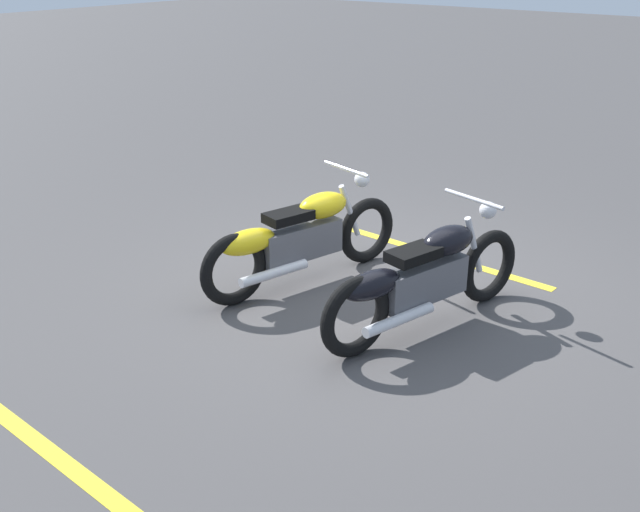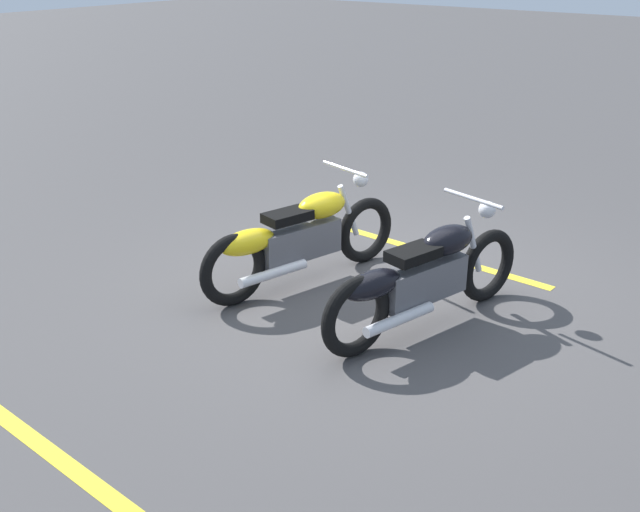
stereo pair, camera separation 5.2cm
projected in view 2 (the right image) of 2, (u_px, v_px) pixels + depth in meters
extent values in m
plane|color=#474444|center=(384.00, 287.00, 6.95)|extent=(60.00, 60.00, 0.00)
torus|color=black|center=(365.00, 230.00, 7.39)|extent=(0.68, 0.27, 0.67)
torus|color=black|center=(233.00, 270.00, 6.50)|extent=(0.68, 0.27, 0.67)
cube|color=#59595E|center=(299.00, 242.00, 6.88)|extent=(0.87, 0.41, 0.32)
ellipsoid|color=yellow|center=(322.00, 205.00, 6.92)|extent=(0.57, 0.40, 0.24)
ellipsoid|color=yellow|center=(247.00, 242.00, 6.50)|extent=(0.60, 0.37, 0.22)
cube|color=black|center=(288.00, 216.00, 6.70)|extent=(0.48, 0.34, 0.09)
cylinder|color=silver|center=(348.00, 210.00, 7.16)|extent=(0.27, 0.12, 0.56)
cylinder|color=silver|center=(345.00, 169.00, 6.97)|extent=(0.18, 0.61, 0.04)
sphere|color=silver|center=(361.00, 179.00, 7.14)|extent=(0.15, 0.15, 0.15)
cylinder|color=silver|center=(273.00, 273.00, 6.61)|extent=(0.70, 0.25, 0.09)
torus|color=black|center=(488.00, 266.00, 6.59)|extent=(0.68, 0.27, 0.67)
torus|color=black|center=(356.00, 317.00, 5.69)|extent=(0.68, 0.27, 0.67)
cube|color=#59595E|center=(423.00, 281.00, 6.07)|extent=(0.87, 0.41, 0.32)
ellipsoid|color=black|center=(448.00, 240.00, 6.11)|extent=(0.57, 0.39, 0.24)
ellipsoid|color=black|center=(372.00, 285.00, 5.69)|extent=(0.60, 0.37, 0.22)
cube|color=black|center=(414.00, 254.00, 5.89)|extent=(0.48, 0.34, 0.09)
cylinder|color=silver|center=(473.00, 244.00, 6.35)|extent=(0.27, 0.12, 0.56)
cylinder|color=silver|center=(473.00, 199.00, 6.16)|extent=(0.18, 0.61, 0.04)
sphere|color=silver|center=(487.00, 210.00, 6.33)|extent=(0.15, 0.15, 0.15)
cylinder|color=silver|center=(399.00, 319.00, 5.81)|extent=(0.70, 0.25, 0.09)
cube|color=yellow|center=(410.00, 247.00, 7.87)|extent=(0.27, 3.20, 0.01)
cube|color=yellow|center=(91.00, 483.00, 4.43)|extent=(0.27, 3.20, 0.01)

